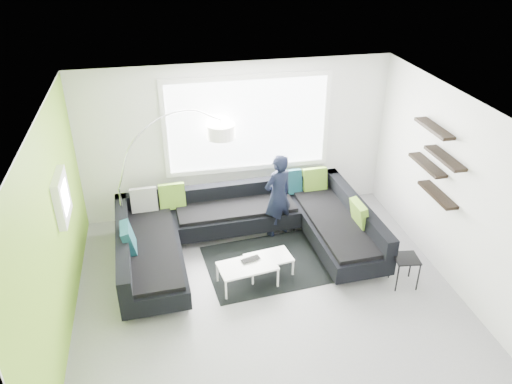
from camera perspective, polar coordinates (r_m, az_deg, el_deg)
ground at (r=7.54m, az=1.27°, el=-11.39°), size 5.50×5.50×0.00m
room_shell at (r=6.70m, az=1.35°, el=1.67°), size 5.54×5.04×2.82m
sectional_sofa at (r=8.07m, az=-1.12°, el=-4.91°), size 4.12×2.66×0.87m
rug at (r=8.10m, az=1.85°, el=-8.06°), size 2.19×1.68×0.01m
coffee_table at (r=7.68m, az=0.25°, el=-8.81°), size 1.18×0.80×0.36m
arc_lamp at (r=8.19m, az=-15.41°, el=0.39°), size 2.23×1.34×2.22m
side_table at (r=7.86m, az=16.57°, el=-8.64°), size 0.39×0.39×0.48m
person at (r=8.41m, az=2.52°, el=-0.45°), size 0.82×0.77×1.51m
laptop at (r=7.52m, az=-0.48°, el=-7.90°), size 0.39×0.34×0.02m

